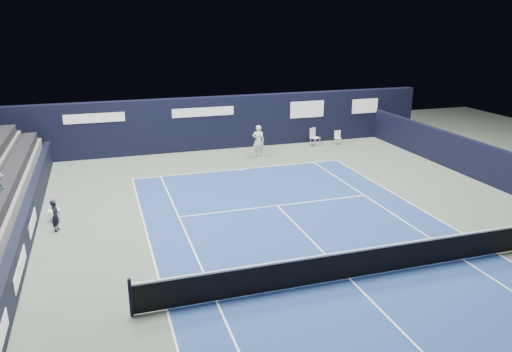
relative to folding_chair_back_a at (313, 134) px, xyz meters
The scene contains 12 objects.
ground 14.55m from the folding_chair_back_a, 112.79° to the right, with size 48.00×48.00×0.00m, color #4C5B51.
court_surface 16.41m from the folding_chair_back_a, 110.08° to the right, with size 10.97×23.77×0.01m, color navy.
enclosure_wall_right 10.59m from the folding_chair_back_a, 62.60° to the right, with size 0.30×22.00×1.80m, color black.
folding_chair_back_a is the anchor object (origin of this frame).
folding_chair_back_b 1.58m from the folding_chair_back_a, ahead, with size 0.45×0.44×0.84m.
line_judge_chair 16.36m from the folding_chair_back_a, 151.44° to the right, with size 0.43×0.42×0.95m.
line_judge 16.80m from the folding_chair_back_a, 147.91° to the right, with size 0.43×0.29×1.19m, color black.
court_markings 16.41m from the folding_chair_back_a, 110.08° to the right, with size 11.03×23.83×0.00m.
tennis_net 16.40m from the folding_chair_back_a, 110.08° to the right, with size 12.90×0.10×1.10m.
back_sponsor_wall 5.79m from the folding_chair_back_a, 168.93° to the left, with size 26.00×0.63×3.10m.
side_barrier_left 17.82m from the folding_chair_back_a, 148.08° to the right, with size 0.33×22.00×1.20m.
tennis_player 4.24m from the folding_chair_back_a, 160.50° to the right, with size 0.78×0.94×1.80m.
Camera 1 is at (-6.74, -11.87, 7.53)m, focal length 35.00 mm.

